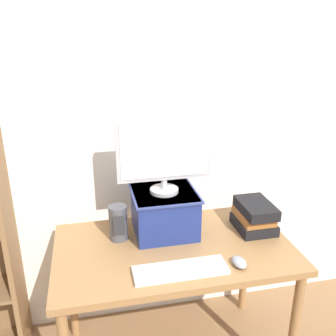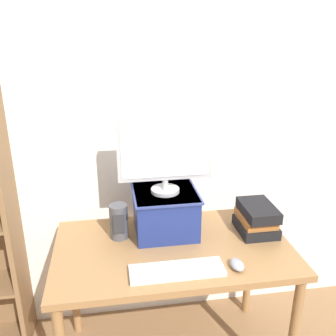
% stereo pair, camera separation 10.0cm
% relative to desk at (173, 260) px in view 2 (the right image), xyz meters
% --- Properties ---
extents(back_wall, '(7.00, 0.08, 2.60)m').
position_rel_desk_xyz_m(back_wall, '(0.00, 0.49, 0.62)').
color(back_wall, silver).
rests_on(back_wall, ground_plane).
extents(desk, '(1.24, 0.72, 0.77)m').
position_rel_desk_xyz_m(desk, '(0.00, 0.00, 0.00)').
color(desk, '#9E7042').
rests_on(desk, ground_plane).
extents(riser_box, '(0.35, 0.34, 0.24)m').
position_rel_desk_xyz_m(riser_box, '(-0.02, 0.16, 0.22)').
color(riser_box, navy).
rests_on(riser_box, desk).
extents(computer_monitor, '(0.50, 0.15, 0.41)m').
position_rel_desk_xyz_m(computer_monitor, '(-0.02, 0.16, 0.56)').
color(computer_monitor, '#B7B7BA').
rests_on(computer_monitor, riser_box).
extents(keyboard, '(0.45, 0.14, 0.02)m').
position_rel_desk_xyz_m(keyboard, '(-0.02, -0.23, 0.10)').
color(keyboard, silver).
rests_on(keyboard, desk).
extents(computer_mouse, '(0.06, 0.10, 0.04)m').
position_rel_desk_xyz_m(computer_mouse, '(0.27, -0.24, 0.11)').
color(computer_mouse, '#99999E').
rests_on(computer_mouse, desk).
extents(book_stack, '(0.20, 0.26, 0.16)m').
position_rel_desk_xyz_m(book_stack, '(0.49, 0.08, 0.17)').
color(book_stack, black).
rests_on(book_stack, desk).
extents(desk_speaker, '(0.10, 0.10, 0.19)m').
position_rel_desk_xyz_m(desk_speaker, '(-0.27, 0.13, 0.19)').
color(desk_speaker, '#4C4C51').
rests_on(desk_speaker, desk).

